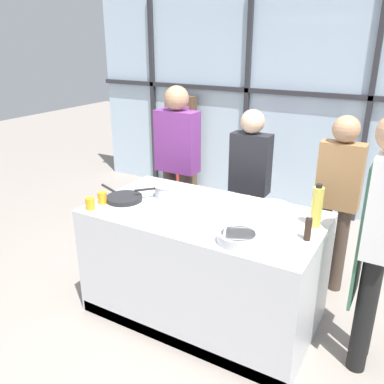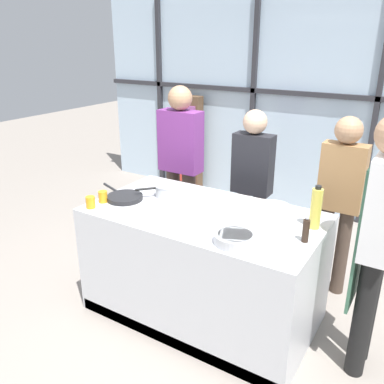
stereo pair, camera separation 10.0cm
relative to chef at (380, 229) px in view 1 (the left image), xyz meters
The scene contains 16 objects.
ground_plane 1.62m from the chef, behind, with size 18.00×18.00×0.00m, color gray.
back_window_wall 2.87m from the chef, 115.61° to the left, with size 6.40×0.10×2.80m.
bookshelf 3.82m from the chef, 141.15° to the left, with size 0.45×0.19×1.42m.
demo_island 1.37m from the chef, behind, with size 1.81×1.00×0.93m.
chef is the anchor object (origin of this frame).
spectator_far_left 2.21m from the chef, 157.78° to the left, with size 0.45×0.25×1.75m.
spectator_center_left 1.49m from the chef, 145.84° to the left, with size 0.38×0.22×1.59m.
spectator_center_right 0.94m from the chef, 116.51° to the left, with size 0.36×0.23×1.61m.
frying_pan 1.94m from the chef, behind, with size 0.52×0.30×0.04m.
saucepan 1.68m from the chef, behind, with size 0.29×0.30×0.10m.
white_plate 0.87m from the chef, 159.53° to the left, with size 0.27×0.27×0.01m, color white.
mixing_bowl 0.90m from the chef, 153.14° to the right, with size 0.28×0.28×0.07m.
oil_bottle 0.44m from the chef, 166.59° to the left, with size 0.08×0.08×0.32m.
pepper_grinder 0.44m from the chef, 161.30° to the right, with size 0.05×0.05×0.19m.
juice_glass_near 2.09m from the chef, 166.86° to the right, with size 0.07×0.07×0.09m, color orange.
juice_glass_far 2.07m from the chef, behind, with size 0.07×0.07×0.09m, color orange.
Camera 1 is at (1.36, -2.55, 2.19)m, focal length 38.00 mm.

